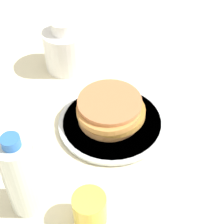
% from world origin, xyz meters
% --- Properties ---
extents(ground_plane, '(4.00, 4.00, 0.00)m').
position_xyz_m(ground_plane, '(0.00, 0.00, 0.00)').
color(ground_plane, beige).
extents(plate, '(0.24, 0.24, 0.01)m').
position_xyz_m(plate, '(0.02, 0.01, 0.01)').
color(plate, silver).
rests_on(plate, ground_plane).
extents(pancake_stack, '(0.15, 0.15, 0.06)m').
position_xyz_m(pancake_stack, '(0.03, 0.01, 0.04)').
color(pancake_stack, tan).
rests_on(pancake_stack, plate).
extents(juice_glass, '(0.06, 0.06, 0.07)m').
position_xyz_m(juice_glass, '(0.06, 0.25, 0.03)').
color(juice_glass, yellow).
rests_on(juice_glass, ground_plane).
extents(cream_jug, '(0.11, 0.11, 0.14)m').
position_xyz_m(cream_jug, '(0.14, -0.19, 0.06)').
color(cream_jug, white).
rests_on(cream_jug, ground_plane).
extents(water_bottle_near, '(0.06, 0.06, 0.19)m').
position_xyz_m(water_bottle_near, '(0.18, 0.22, 0.09)').
color(water_bottle_near, silver).
rests_on(water_bottle_near, ground_plane).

